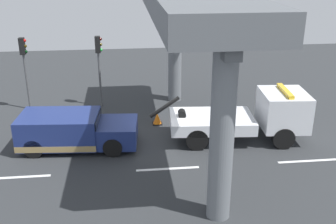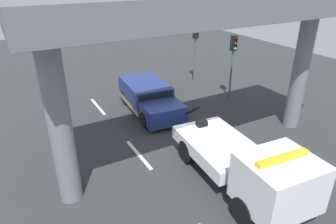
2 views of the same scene
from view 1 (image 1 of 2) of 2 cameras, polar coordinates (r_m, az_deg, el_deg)
name	(u,v)px [view 1 (image 1 of 2)]	position (r m, az deg, el deg)	size (l,w,h in m)	color
ground_plane	(162,143)	(18.83, -0.88, -4.47)	(60.00, 40.00, 0.10)	#2D3033
lane_stripe_west	(17,177)	(17.12, -20.67, -8.66)	(2.60, 0.16, 0.01)	silver
lane_stripe_mid	(168,169)	(16.62, -0.04, -8.07)	(2.60, 0.16, 0.01)	silver
lane_stripe_east	(308,161)	(18.20, 19.22, -6.58)	(2.60, 0.16, 0.01)	silver
tow_truck_white	(253,115)	(19.11, 11.96, -0.46)	(7.33, 2.86, 2.46)	white
towed_van_green	(73,131)	(18.58, -13.36, -2.66)	(5.35, 2.58, 1.58)	navy
overpass_structure	(193,14)	(17.24, 3.55, 13.79)	(3.60, 13.53, 6.84)	slate
traffic_light_near	(24,58)	(23.24, -19.77, 7.25)	(0.39, 0.32, 4.05)	#515456
traffic_light_far	(99,56)	(22.65, -9.81, 7.85)	(0.39, 0.32, 4.04)	#515456
traffic_cone_orange	(157,119)	(20.70, -1.54, -0.96)	(0.50, 0.50, 0.60)	orange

